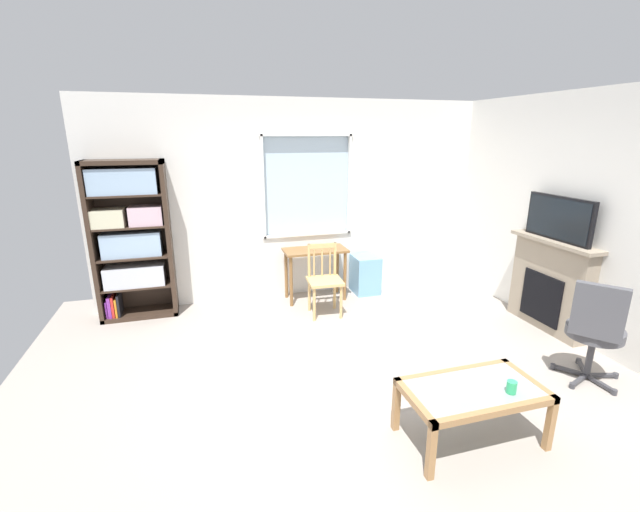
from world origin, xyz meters
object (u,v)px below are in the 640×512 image
at_px(coffee_table, 473,395).
at_px(office_chair, 596,328).
at_px(tv, 559,218).
at_px(bookshelf, 130,235).
at_px(wooden_chair, 324,279).
at_px(desk_under_window, 315,259).
at_px(fireplace, 549,284).
at_px(plastic_drawer_unit, 365,274).
at_px(sippy_cup, 512,387).

bearing_deg(coffee_table, office_chair, 12.95).
relative_size(tv, office_chair, 0.87).
bearing_deg(bookshelf, wooden_chair, -15.28).
relative_size(bookshelf, tv, 2.22).
xyz_separation_m(bookshelf, desk_under_window, (2.30, -0.11, -0.46)).
height_order(bookshelf, office_chair, bookshelf).
distance_m(wooden_chair, fireplace, 2.65).
height_order(plastic_drawer_unit, sippy_cup, plastic_drawer_unit).
bearing_deg(sippy_cup, bookshelf, 131.04).
distance_m(tv, sippy_cup, 2.51).
bearing_deg(fireplace, wooden_chair, 154.92).
bearing_deg(plastic_drawer_unit, fireplace, -46.36).
height_order(fireplace, coffee_table, fireplace).
height_order(wooden_chair, plastic_drawer_unit, wooden_chair).
xyz_separation_m(desk_under_window, coffee_table, (0.35, -3.05, -0.21)).
bearing_deg(plastic_drawer_unit, tv, -46.68).
bearing_deg(plastic_drawer_unit, sippy_cup, -93.60).
bearing_deg(coffee_table, tv, 35.09).
bearing_deg(wooden_chair, fireplace, -25.08).
bearing_deg(bookshelf, plastic_drawer_unit, -1.06).
bearing_deg(desk_under_window, tv, -34.80).
height_order(fireplace, tv, tv).
distance_m(office_chair, coffee_table, 1.56).
bearing_deg(wooden_chair, coffee_table, -81.63).
distance_m(wooden_chair, tv, 2.77).
relative_size(desk_under_window, fireplace, 0.76).
distance_m(bookshelf, fireplace, 5.01).
xyz_separation_m(desk_under_window, tv, (2.36, -1.64, 0.74)).
xyz_separation_m(fireplace, sippy_cup, (-1.81, -1.54, -0.05)).
distance_m(plastic_drawer_unit, tv, 2.55).
bearing_deg(office_chair, bookshelf, 145.90).
xyz_separation_m(plastic_drawer_unit, coffee_table, (-0.42, -3.10, 0.11)).
xyz_separation_m(wooden_chair, coffee_table, (0.37, -2.54, -0.09)).
bearing_deg(bookshelf, tv, -20.54).
xyz_separation_m(wooden_chair, office_chair, (1.88, -2.19, 0.09)).
bearing_deg(plastic_drawer_unit, wooden_chair, -144.52).
bearing_deg(fireplace, sippy_cup, -139.62).
relative_size(fireplace, sippy_cup, 12.52).
height_order(tv, office_chair, tv).
bearing_deg(sippy_cup, coffee_table, 149.00).
distance_m(desk_under_window, plastic_drawer_unit, 0.83).
height_order(tv, sippy_cup, tv).
distance_m(tv, coffee_table, 2.63).
relative_size(plastic_drawer_unit, office_chair, 0.54).
bearing_deg(plastic_drawer_unit, bookshelf, 178.94).
bearing_deg(tv, desk_under_window, 145.20).
height_order(office_chair, coffee_table, office_chair).
height_order(desk_under_window, tv, tv).
relative_size(plastic_drawer_unit, fireplace, 0.48).
distance_m(wooden_chair, plastic_drawer_unit, 0.99).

